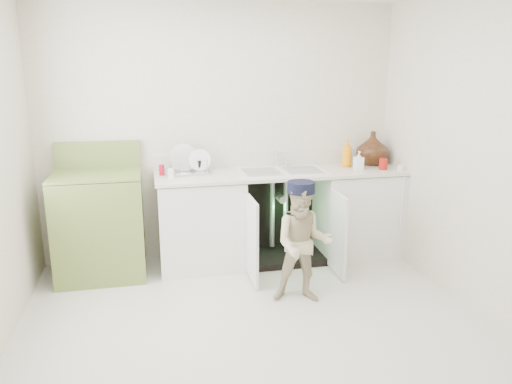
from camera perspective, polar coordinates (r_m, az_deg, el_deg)
The scene contains 5 objects.
ground at distance 3.94m, azimuth -0.42°, elevation -14.61°, with size 3.50×3.50×0.00m, color beige.
room_shell at distance 3.51m, azimuth -0.46°, elevation 3.57°, with size 6.00×5.50×1.26m.
counter_run at distance 4.97m, azimuth 3.29°, elevation -2.37°, with size 2.44×1.02×1.24m.
avocado_stove at distance 4.79m, azimuth -17.40°, elevation -3.43°, with size 0.78×0.65×1.21m.
repair_worker at distance 4.08m, azimuth 5.41°, elevation -5.75°, with size 0.56×0.84×1.01m.
Camera 1 is at (-0.71, -3.37, 1.91)m, focal length 35.00 mm.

